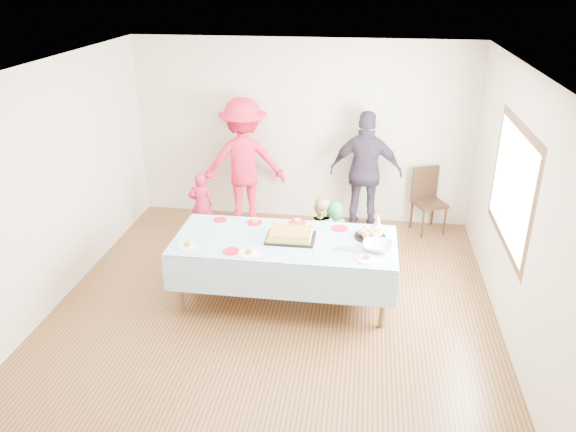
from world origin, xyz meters
The scene contains 22 objects.
ground centered at (0.00, 0.00, 0.00)m, with size 5.00×5.00×0.00m, color #482D14.
room_walls centered at (0.05, 0.00, 1.77)m, with size 5.04×5.04×2.72m.
party_table centered at (0.10, 0.06, 0.72)m, with size 2.50×1.10×0.78m.
birthday_cake centered at (0.16, 0.09, 0.83)m, with size 0.55×0.42×0.10m.
rolls_tray centered at (1.05, 0.25, 0.83)m, with size 0.36×0.36×0.11m.
punch_bowl centered at (1.13, -0.05, 0.82)m, with size 0.33×0.33×0.08m, color silver.
party_hat centered at (1.13, 0.52, 0.87)m, with size 0.11×0.11×0.18m, color silver.
fork_pile centered at (0.77, -0.07, 0.81)m, with size 0.24×0.18×0.07m, color white, non-canonical shape.
plate_red_far_a centered at (-0.76, 0.47, 0.79)m, with size 0.16×0.16×0.01m, color red.
plate_red_far_b centered at (-0.32, 0.45, 0.79)m, with size 0.18×0.18×0.01m, color red.
plate_red_far_c centered at (0.18, 0.52, 0.79)m, with size 0.20×0.20×0.01m, color red.
plate_red_far_d centered at (0.70, 0.43, 0.79)m, with size 0.19×0.19×0.01m, color red.
plate_red_near centered at (-0.43, -0.31, 0.79)m, with size 0.18×0.18×0.01m, color red.
plate_white_left centered at (-0.93, -0.26, 0.79)m, with size 0.22×0.22×0.01m, color white.
plate_white_mid centered at (-0.23, -0.34, 0.79)m, with size 0.23×0.23×0.01m, color white.
plate_white_right centered at (1.01, -0.28, 0.79)m, with size 0.23×0.23×0.01m, color white.
dining_chair centered at (1.88, 2.27, 0.53)m, with size 0.54×0.54×0.95m.
toddler_left centered at (-1.34, 1.60, 0.47)m, with size 0.35×0.23×0.95m, color #C0183C.
toddler_mid centered at (0.59, 0.96, 0.45)m, with size 0.44×0.29×0.90m, color #236939.
toddler_right centered at (0.42, 0.90, 0.48)m, with size 0.47×0.37×0.97m, color tan.
adult_left centered at (-0.83, 2.20, 0.95)m, with size 1.22×0.70×1.89m, color red.
adult_right centered at (0.97, 2.18, 0.89)m, with size 1.04×0.43×1.78m, color #312838.
Camera 1 is at (0.93, -5.54, 3.59)m, focal length 35.00 mm.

